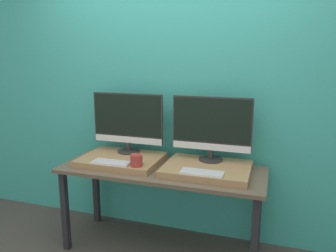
{
  "coord_description": "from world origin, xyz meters",
  "views": [
    {
      "loc": [
        0.85,
        -2.08,
        1.63
      ],
      "look_at": [
        0.0,
        0.48,
        1.05
      ],
      "focal_mm": 35.0,
      "sensor_mm": 36.0,
      "label": 1
    }
  ],
  "objects_px": {
    "keyboard_left": "(111,162)",
    "mug": "(136,160)",
    "monitor_left": "(128,121)",
    "monitor_right": "(212,126)",
    "keyboard_right": "(202,172)"
  },
  "relations": [
    {
      "from": "monitor_right",
      "to": "monitor_left",
      "type": "bearing_deg",
      "value": 180.0
    },
    {
      "from": "monitor_left",
      "to": "monitor_right",
      "type": "bearing_deg",
      "value": 0.0
    },
    {
      "from": "keyboard_left",
      "to": "mug",
      "type": "height_order",
      "value": "mug"
    },
    {
      "from": "monitor_left",
      "to": "mug",
      "type": "xyz_separation_m",
      "value": [
        0.22,
        -0.33,
        -0.24
      ]
    },
    {
      "from": "monitor_left",
      "to": "mug",
      "type": "distance_m",
      "value": 0.46
    },
    {
      "from": "monitor_right",
      "to": "keyboard_left",
      "type": "bearing_deg",
      "value": -156.21
    },
    {
      "from": "keyboard_left",
      "to": "keyboard_right",
      "type": "bearing_deg",
      "value": 0.0
    },
    {
      "from": "monitor_left",
      "to": "mug",
      "type": "bearing_deg",
      "value": -56.09
    },
    {
      "from": "monitor_left",
      "to": "keyboard_left",
      "type": "bearing_deg",
      "value": -90.0
    },
    {
      "from": "mug",
      "to": "monitor_left",
      "type": "bearing_deg",
      "value": 123.91
    },
    {
      "from": "mug",
      "to": "monitor_right",
      "type": "xyz_separation_m",
      "value": [
        0.52,
        0.33,
        0.24
      ]
    },
    {
      "from": "keyboard_left",
      "to": "monitor_right",
      "type": "xyz_separation_m",
      "value": [
        0.74,
        0.33,
        0.28
      ]
    },
    {
      "from": "monitor_left",
      "to": "keyboard_left",
      "type": "xyz_separation_m",
      "value": [
        -0.0,
        -0.33,
        -0.28
      ]
    },
    {
      "from": "monitor_left",
      "to": "keyboard_left",
      "type": "height_order",
      "value": "monitor_left"
    },
    {
      "from": "keyboard_left",
      "to": "mug",
      "type": "relative_size",
      "value": 3.32
    }
  ]
}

